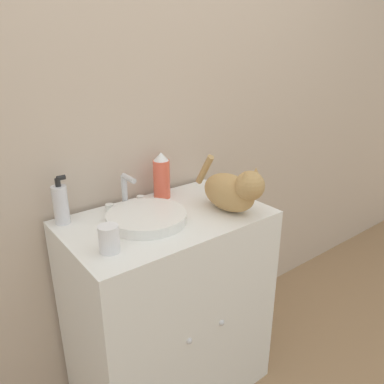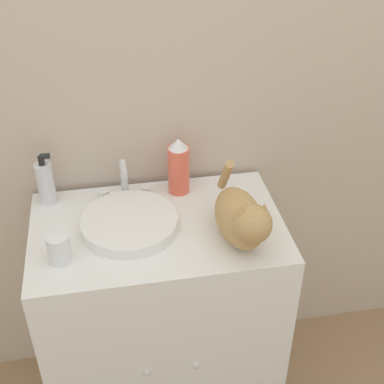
{
  "view_description": "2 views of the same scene",
  "coord_description": "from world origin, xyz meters",
  "px_view_note": "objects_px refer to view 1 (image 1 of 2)",
  "views": [
    {
      "loc": [
        -0.73,
        -0.86,
        1.49
      ],
      "look_at": [
        0.09,
        0.2,
        0.97
      ],
      "focal_mm": 35.0,
      "sensor_mm": 36.0,
      "label": 1
    },
    {
      "loc": [
        -0.13,
        -1.06,
        1.93
      ],
      "look_at": [
        0.11,
        0.22,
        1.01
      ],
      "focal_mm": 50.0,
      "sensor_mm": 36.0,
      "label": 2
    }
  ],
  "objects_px": {
    "cat": "(233,190)",
    "cup": "(109,239)",
    "spray_bottle": "(162,176)",
    "soap_bottle": "(61,204)"
  },
  "relations": [
    {
      "from": "cat",
      "to": "cup",
      "type": "distance_m",
      "value": 0.53
    },
    {
      "from": "cat",
      "to": "spray_bottle",
      "type": "bearing_deg",
      "value": -159.35
    },
    {
      "from": "soap_bottle",
      "to": "spray_bottle",
      "type": "height_order",
      "value": "spray_bottle"
    },
    {
      "from": "cat",
      "to": "soap_bottle",
      "type": "bearing_deg",
      "value": -122.73
    },
    {
      "from": "cup",
      "to": "soap_bottle",
      "type": "bearing_deg",
      "value": 98.61
    },
    {
      "from": "spray_bottle",
      "to": "cup",
      "type": "distance_m",
      "value": 0.49
    },
    {
      "from": "soap_bottle",
      "to": "cup",
      "type": "height_order",
      "value": "soap_bottle"
    },
    {
      "from": "cat",
      "to": "spray_bottle",
      "type": "distance_m",
      "value": 0.33
    },
    {
      "from": "cat",
      "to": "cup",
      "type": "bearing_deg",
      "value": -95.6
    },
    {
      "from": "soap_bottle",
      "to": "spray_bottle",
      "type": "xyz_separation_m",
      "value": [
        0.44,
        -0.01,
        0.02
      ]
    }
  ]
}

